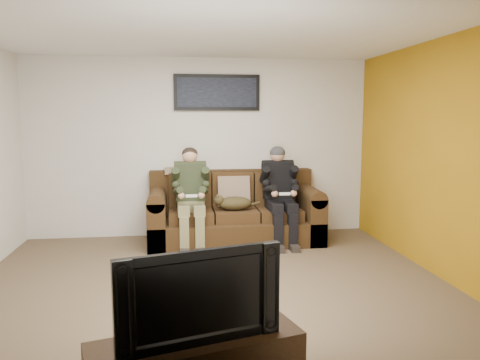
{
  "coord_description": "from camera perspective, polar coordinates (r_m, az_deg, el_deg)",
  "views": [
    {
      "loc": [
        -0.34,
        -4.66,
        1.75
      ],
      "look_at": [
        0.45,
        1.2,
        0.95
      ],
      "focal_mm": 35.0,
      "sensor_mm": 36.0,
      "label": 1
    }
  ],
  "objects": [
    {
      "name": "person_right",
      "position": [
        6.52,
        4.86,
        -1.03
      ],
      "size": [
        0.51,
        0.86,
        1.34
      ],
      "color": "black",
      "rests_on": "sofa"
    },
    {
      "name": "wall_right",
      "position": [
        5.47,
        23.65,
        2.35
      ],
      "size": [
        0.0,
        4.5,
        4.5
      ],
      "primitive_type": "plane",
      "rotation": [
        1.57,
        0.0,
        -1.57
      ],
      "color": "beige",
      "rests_on": "ground"
    },
    {
      "name": "television",
      "position": [
        2.9,
        -5.43,
        -13.48
      ],
      "size": [
        1.0,
        0.4,
        0.58
      ],
      "primitive_type": "imported",
      "rotation": [
        0.0,
        0.0,
        0.27
      ],
      "color": "black",
      "rests_on": "tv_stand"
    },
    {
      "name": "wall_front",
      "position": [
        2.47,
        0.4,
        -2.73
      ],
      "size": [
        5.0,
        0.0,
        5.0
      ],
      "primitive_type": "plane",
      "rotation": [
        -1.57,
        0.0,
        0.0
      ],
      "color": "beige",
      "rests_on": "ground"
    },
    {
      "name": "sofa",
      "position": [
        6.68,
        -0.73,
        -4.22
      ],
      "size": [
        2.38,
        1.03,
        0.98
      ],
      "color": "#372310",
      "rests_on": "ground"
    },
    {
      "name": "accent_wall_right",
      "position": [
        5.47,
        23.56,
        2.35
      ],
      "size": [
        0.0,
        4.5,
        4.5
      ],
      "primitive_type": "plane",
      "rotation": [
        1.57,
        0.0,
        -1.57
      ],
      "color": "#A27110",
      "rests_on": "ground"
    },
    {
      "name": "throw_pillow",
      "position": [
        6.67,
        -0.78,
        -1.41
      ],
      "size": [
        0.46,
        0.22,
        0.45
      ],
      "primitive_type": "cube",
      "rotation": [
        -0.21,
        0.0,
        0.0
      ],
      "color": "#826755",
      "rests_on": "sofa"
    },
    {
      "name": "throw_blanket",
      "position": [
        6.83,
        -7.09,
        1.14
      ],
      "size": [
        0.49,
        0.24,
        0.09
      ],
      "primitive_type": "cube",
      "color": "tan",
      "rests_on": "sofa"
    },
    {
      "name": "ceiling",
      "position": [
        4.75,
        -3.61,
        18.02
      ],
      "size": [
        5.0,
        5.0,
        0.0
      ],
      "primitive_type": "plane",
      "rotation": [
        3.14,
        0.0,
        0.0
      ],
      "color": "silver",
      "rests_on": "ground"
    },
    {
      "name": "person_left",
      "position": [
        6.37,
        -6.03,
        -1.29
      ],
      "size": [
        0.51,
        0.87,
        1.33
      ],
      "color": "olive",
      "rests_on": "sofa"
    },
    {
      "name": "wall_back",
      "position": [
        6.93,
        -4.85,
        3.95
      ],
      "size": [
        5.0,
        0.0,
        5.0
      ],
      "primitive_type": "plane",
      "rotation": [
        1.57,
        0.0,
        0.0
      ],
      "color": "beige",
      "rests_on": "ground"
    },
    {
      "name": "framed_poster",
      "position": [
        6.91,
        -2.82,
        10.6
      ],
      "size": [
        1.25,
        0.05,
        0.52
      ],
      "color": "black",
      "rests_on": "wall_back"
    },
    {
      "name": "cat",
      "position": [
        6.41,
        -0.82,
        -2.82
      ],
      "size": [
        0.66,
        0.26,
        0.24
      ],
      "color": "#4C3E1E",
      "rests_on": "sofa"
    },
    {
      "name": "floor",
      "position": [
        4.98,
        -3.35,
        -12.85
      ],
      "size": [
        5.0,
        5.0,
        0.0
      ],
      "primitive_type": "plane",
      "color": "brown",
      "rests_on": "ground"
    }
  ]
}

